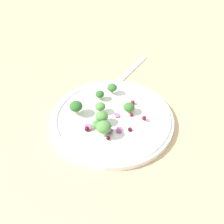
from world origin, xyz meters
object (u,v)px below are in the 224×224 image
Objects in this scene: plate at (112,118)px; broccoli_floret_0 at (100,107)px; broccoli_floret_1 at (97,125)px; broccoli_floret_2 at (100,94)px; fork at (125,76)px.

broccoli_floret_0 is at bearing 112.96° from plate.
broccoli_floret_2 is (6.33, 7.36, -0.21)cm from broccoli_floret_1.
broccoli_floret_1 is 0.11× the size of fork.
fork is (11.37, 4.38, -2.61)cm from broccoli_floret_2.
fork is at bearing 21.08° from broccoli_floret_2.
plate is at bearing 16.40° from broccoli_floret_1.
broccoli_floret_2 is (1.49, 5.93, 2.00)cm from plate.
broccoli_floret_0 and broccoli_floret_1 have the same top height.
broccoli_floret_1 is 21.42cm from fork.
broccoli_floret_1 is at bearing -146.44° from fork.
broccoli_floret_1 reaches higher than broccoli_floret_2.
broccoli_floret_2 is (2.55, 3.42, -0.17)cm from broccoli_floret_0.
broccoli_floret_0 is 5.45cm from broccoli_floret_1.
plate is 12.53× the size of broccoli_floret_1.
broccoli_floret_0 reaches higher than plate.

